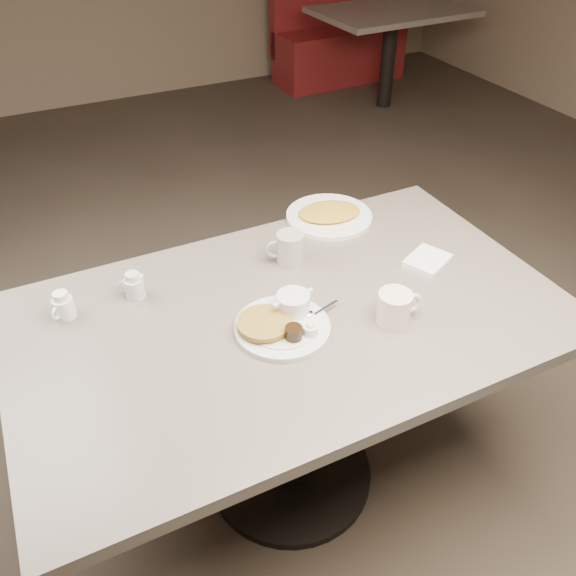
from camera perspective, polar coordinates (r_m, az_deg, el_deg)
name	(u,v)px	position (r m, az deg, el deg)	size (l,w,h in m)	color
room	(292,71)	(1.28, 0.42, 20.42)	(7.04, 8.04, 2.84)	#4C3F33
diner_table	(291,356)	(1.72, 0.30, -6.71)	(1.50, 0.90, 0.75)	slate
main_plate	(282,321)	(1.54, -0.57, -3.22)	(0.33, 0.29, 0.07)	silver
coffee_mug_near	(395,307)	(1.57, 10.46, -1.82)	(0.13, 0.10, 0.09)	white
napkin	(427,260)	(1.83, 13.48, 2.64)	(0.17, 0.15, 0.02)	white
coffee_mug_far	(289,248)	(1.76, 0.12, 3.90)	(0.13, 0.11, 0.10)	#B3AC9A
creamer_left	(63,306)	(1.68, -21.13, -1.65)	(0.08, 0.07, 0.08)	white
creamer_right	(134,286)	(1.69, -14.84, 0.18)	(0.08, 0.06, 0.08)	silver
hash_plate	(329,215)	(2.01, 4.05, 7.16)	(0.34, 0.34, 0.04)	white
booth_back_right	(342,34)	(5.61, 5.26, 23.51)	(1.20, 1.39, 1.12)	maroon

